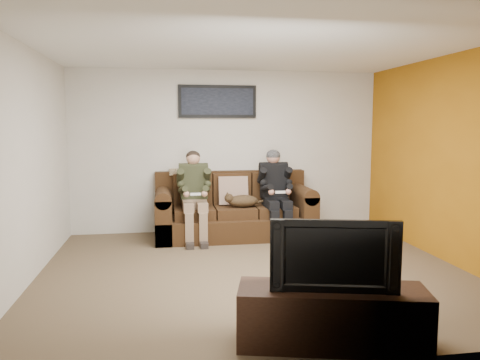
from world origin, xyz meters
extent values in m
plane|color=brown|center=(0.00, 0.00, 0.00)|extent=(5.00, 5.00, 0.00)
plane|color=silver|center=(0.00, 0.00, 2.60)|extent=(5.00, 5.00, 0.00)
plane|color=beige|center=(0.00, 2.25, 1.30)|extent=(5.00, 0.00, 5.00)
plane|color=beige|center=(0.00, -2.25, 1.30)|extent=(5.00, 0.00, 5.00)
plane|color=beige|center=(-2.50, 0.00, 1.30)|extent=(0.00, 4.50, 4.50)
plane|color=beige|center=(2.50, 0.00, 1.30)|extent=(0.00, 4.50, 4.50)
plane|color=#A16110|center=(2.49, 0.00, 1.30)|extent=(0.00, 4.50, 4.50)
cube|color=#362010|center=(0.03, 1.75, 0.16)|extent=(2.41, 1.04, 0.33)
cube|color=#362010|center=(0.03, 2.16, 0.66)|extent=(2.41, 0.22, 0.66)
cube|color=#362010|center=(-1.05, 1.75, 0.33)|extent=(0.24, 1.04, 0.66)
cube|color=#362010|center=(1.12, 1.75, 0.33)|extent=(0.24, 1.04, 0.66)
cylinder|color=#362010|center=(-1.05, 1.75, 0.66)|extent=(0.24, 1.04, 0.24)
cylinder|color=#362010|center=(1.12, 1.75, 0.66)|extent=(0.24, 1.04, 0.24)
cube|color=#382211|center=(-0.59, 1.70, 0.41)|extent=(0.60, 0.66, 0.15)
cube|color=#382211|center=(-0.59, 2.01, 0.72)|extent=(0.60, 0.15, 0.48)
cube|color=#382211|center=(0.03, 1.70, 0.41)|extent=(0.60, 0.66, 0.15)
cube|color=#382211|center=(0.03, 2.01, 0.72)|extent=(0.60, 0.15, 0.48)
cube|color=#382211|center=(0.66, 1.70, 0.41)|extent=(0.60, 0.66, 0.15)
cube|color=#382211|center=(0.66, 2.01, 0.72)|extent=(0.60, 0.15, 0.48)
cube|color=#9B7966|center=(0.03, 1.88, 0.70)|extent=(0.46, 0.22, 0.46)
cube|color=tan|center=(-0.70, 2.14, 0.99)|extent=(0.49, 0.24, 0.09)
cube|color=#8A6F56|center=(-0.59, 1.66, 0.55)|extent=(0.36, 0.30, 0.14)
cube|color=#2A2D1B|center=(-0.59, 1.76, 0.85)|extent=(0.40, 0.30, 0.53)
cylinder|color=#2A2D1B|center=(-0.59, 1.78, 1.06)|extent=(0.44, 0.18, 0.18)
sphere|color=tan|center=(-0.59, 1.80, 1.22)|extent=(0.21, 0.21, 0.21)
cube|color=#8A6F56|center=(-0.69, 1.46, 0.54)|extent=(0.15, 0.42, 0.13)
cube|color=#8A6F56|center=(-0.49, 1.46, 0.54)|extent=(0.15, 0.42, 0.13)
cube|color=#8A6F56|center=(-0.69, 1.26, 0.24)|extent=(0.12, 0.13, 0.48)
cube|color=#8A6F56|center=(-0.49, 1.26, 0.24)|extent=(0.12, 0.13, 0.48)
cube|color=black|center=(-0.69, 1.18, 0.04)|extent=(0.11, 0.26, 0.08)
cube|color=black|center=(-0.49, 1.18, 0.04)|extent=(0.11, 0.26, 0.08)
cylinder|color=#2A2D1B|center=(-0.79, 1.69, 0.95)|extent=(0.11, 0.30, 0.28)
cylinder|color=#2A2D1B|center=(-0.39, 1.69, 0.95)|extent=(0.11, 0.30, 0.28)
cylinder|color=#2A2D1B|center=(-0.76, 1.47, 0.79)|extent=(0.14, 0.32, 0.15)
cylinder|color=#2A2D1B|center=(-0.42, 1.47, 0.79)|extent=(0.14, 0.32, 0.15)
sphere|color=tan|center=(-0.72, 1.35, 0.74)|extent=(0.09, 0.09, 0.09)
sphere|color=tan|center=(-0.46, 1.35, 0.74)|extent=(0.09, 0.09, 0.09)
cube|color=white|center=(-0.59, 1.33, 0.74)|extent=(0.15, 0.04, 0.03)
ellipsoid|color=black|center=(-0.59, 1.82, 1.25)|extent=(0.22, 0.22, 0.17)
cube|color=black|center=(0.66, 1.66, 0.55)|extent=(0.36, 0.30, 0.14)
cube|color=black|center=(0.66, 1.76, 0.85)|extent=(0.40, 0.30, 0.53)
cylinder|color=black|center=(0.66, 1.78, 1.06)|extent=(0.44, 0.18, 0.18)
sphere|color=#A8715E|center=(0.66, 1.80, 1.22)|extent=(0.21, 0.21, 0.21)
cube|color=black|center=(0.56, 1.46, 0.54)|extent=(0.15, 0.42, 0.13)
cube|color=black|center=(0.76, 1.46, 0.54)|extent=(0.15, 0.42, 0.13)
cube|color=black|center=(0.56, 1.26, 0.24)|extent=(0.12, 0.13, 0.48)
cube|color=black|center=(0.76, 1.26, 0.24)|extent=(0.12, 0.13, 0.48)
cube|color=black|center=(0.56, 1.18, 0.04)|extent=(0.11, 0.26, 0.08)
cube|color=black|center=(0.76, 1.18, 0.04)|extent=(0.11, 0.26, 0.08)
cylinder|color=black|center=(0.46, 1.69, 0.95)|extent=(0.11, 0.30, 0.28)
cylinder|color=black|center=(0.86, 1.69, 0.95)|extent=(0.11, 0.30, 0.28)
cylinder|color=black|center=(0.49, 1.47, 0.79)|extent=(0.14, 0.32, 0.15)
cylinder|color=black|center=(0.83, 1.47, 0.79)|extent=(0.14, 0.32, 0.15)
sphere|color=#A8715E|center=(0.53, 1.35, 0.74)|extent=(0.09, 0.09, 0.09)
sphere|color=#A8715E|center=(0.79, 1.35, 0.74)|extent=(0.09, 0.09, 0.09)
cube|color=white|center=(0.66, 1.33, 0.74)|extent=(0.15, 0.04, 0.03)
ellipsoid|color=black|center=(0.66, 1.80, 1.25)|extent=(0.22, 0.22, 0.19)
ellipsoid|color=#4D371E|center=(0.15, 1.61, 0.58)|extent=(0.47, 0.26, 0.19)
sphere|color=#4D371E|center=(-0.07, 1.58, 0.63)|extent=(0.14, 0.14, 0.14)
cone|color=#4D371E|center=(-0.09, 1.55, 0.70)|extent=(0.04, 0.04, 0.04)
cone|color=#4D371E|center=(-0.09, 1.62, 0.70)|extent=(0.04, 0.04, 0.04)
cylinder|color=#4D371E|center=(0.39, 1.66, 0.54)|extent=(0.26, 0.13, 0.08)
cube|color=black|center=(-0.17, 2.22, 2.10)|extent=(1.25, 0.04, 0.52)
cube|color=black|center=(-0.17, 2.19, 2.10)|extent=(1.15, 0.01, 0.42)
cube|color=black|center=(0.25, -1.95, 0.23)|extent=(1.54, 0.81, 0.46)
imported|color=black|center=(0.25, -1.95, 0.74)|extent=(0.98, 0.36, 0.56)
camera|label=1|loc=(-1.03, -5.31, 1.73)|focal=35.00mm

